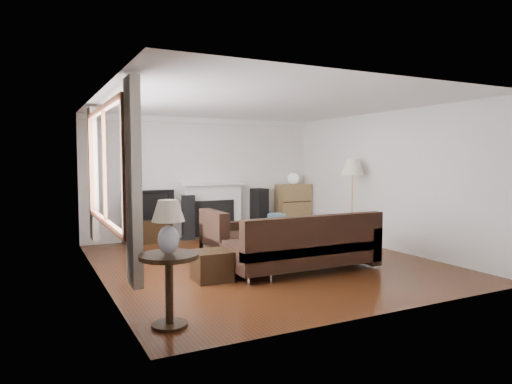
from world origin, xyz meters
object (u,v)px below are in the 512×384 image
tv_stand (147,231)px  sectional_sofa (303,244)px  floor_lamp (352,202)px  bookshelf (293,207)px  side_table (169,290)px  coffee_table (252,242)px

tv_stand → sectional_sofa: size_ratio=0.37×
sectional_sofa → floor_lamp: (1.99, 1.36, 0.43)m
bookshelf → tv_stand: bearing=-179.5°
tv_stand → floor_lamp: bearing=-28.8°
floor_lamp → side_table: size_ratio=2.29×
sectional_sofa → floor_lamp: size_ratio=1.49×
sectional_sofa → coffee_table: size_ratio=2.35×
coffee_table → bookshelf: bearing=31.4°
bookshelf → coffee_table: bearing=-136.2°
bookshelf → floor_lamp: size_ratio=0.65×
bookshelf → coffee_table: size_ratio=1.02×
tv_stand → coffee_table: 2.32m
floor_lamp → side_table: bearing=-148.5°
tv_stand → sectional_sofa: 3.60m
sectional_sofa → coffee_table: (-0.13, 1.40, -0.19)m
coffee_table → side_table: side_table is taller
sectional_sofa → side_table: bearing=-151.0°
floor_lamp → side_table: 5.14m
tv_stand → side_table: size_ratio=1.27×
sectional_sofa → side_table: sectional_sofa is taller
floor_lamp → tv_stand: bearing=151.2°
floor_lamp → sectional_sofa: bearing=-145.7°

